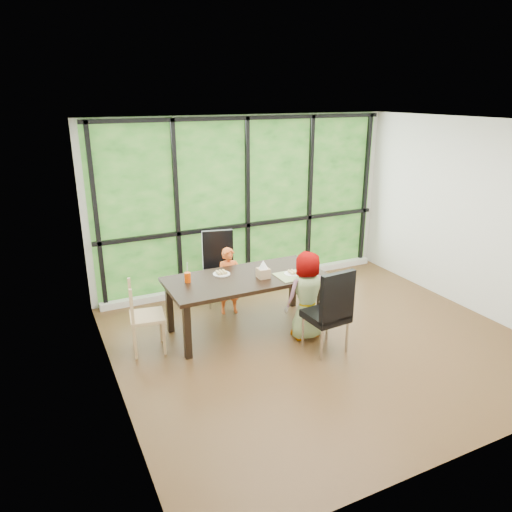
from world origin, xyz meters
name	(u,v)px	position (x,y,z in m)	size (l,w,h in m)	color
ground	(320,341)	(0.00, 0.00, 0.00)	(5.00, 5.00, 0.00)	black
back_wall	(246,203)	(0.00, 2.25, 1.35)	(5.00, 5.00, 0.00)	silver
foliage_backdrop	(247,203)	(0.00, 2.23, 1.35)	(4.80, 0.02, 2.65)	#184B15
window_mullions	(248,203)	(0.00, 2.19, 1.35)	(4.80, 0.06, 2.65)	black
window_sill	(249,281)	(0.00, 2.15, 0.05)	(4.80, 0.12, 0.10)	silver
dining_table	(246,303)	(-0.71, 0.72, 0.38)	(2.06, 0.95, 0.75)	black
chair_window_leather	(220,269)	(-0.70, 1.65, 0.54)	(0.46, 0.46, 1.08)	black
chair_interior_leather	(326,310)	(-0.07, -0.20, 0.54)	(0.46, 0.46, 1.08)	black
chair_end_beech	(147,316)	(-2.01, 0.74, 0.45)	(0.42, 0.40, 0.90)	#A58256
child_toddler	(229,281)	(-0.71, 1.29, 0.49)	(0.35, 0.23, 0.97)	#D6561F
child_older	(307,296)	(-0.10, 0.19, 0.58)	(0.56, 0.37, 1.16)	gray
placemat	(295,275)	(-0.11, 0.48, 0.75)	(0.50, 0.36, 0.01)	tan
plate_far	(222,274)	(-0.96, 0.93, 0.76)	(0.23, 0.23, 0.01)	white
plate_near	(292,274)	(-0.12, 0.54, 0.76)	(0.21, 0.21, 0.01)	white
orange_cup	(188,277)	(-1.44, 0.87, 0.81)	(0.08, 0.08, 0.13)	#DB4205
green_cup	(311,269)	(0.10, 0.44, 0.82)	(0.08, 0.08, 0.13)	green
white_mug	(308,262)	(0.26, 0.76, 0.79)	(0.07, 0.07, 0.07)	white
tissue_box	(263,273)	(-0.52, 0.59, 0.81)	(0.15, 0.15, 0.13)	tan
crepe_rolls_far	(221,272)	(-0.96, 0.93, 0.78)	(0.15, 0.12, 0.04)	tan
crepe_rolls_near	(292,272)	(-0.12, 0.54, 0.78)	(0.10, 0.12, 0.04)	tan
straw_white	(187,270)	(-1.44, 0.87, 0.92)	(0.01, 0.01, 0.20)	white
straw_pink	(311,262)	(0.10, 0.44, 0.92)	(0.01, 0.01, 0.20)	pink
tissue	(263,264)	(-0.52, 0.59, 0.93)	(0.12, 0.12, 0.11)	white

